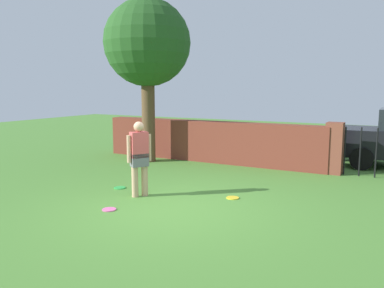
# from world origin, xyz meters

# --- Properties ---
(ground_plane) EXTENTS (40.00, 40.00, 0.00)m
(ground_plane) POSITION_xyz_m (0.00, 0.00, 0.00)
(ground_plane) COLOR #4C8433
(brick_wall) EXTENTS (7.33, 0.50, 1.28)m
(brick_wall) POSITION_xyz_m (-1.50, 4.75, 0.64)
(brick_wall) COLOR brown
(brick_wall) RESTS_ON ground
(tree) EXTENTS (2.66, 2.66, 5.02)m
(tree) POSITION_xyz_m (-3.20, 3.88, 3.63)
(tree) COLOR brown
(tree) RESTS_ON ground
(person) EXTENTS (0.39, 0.46, 1.62)m
(person) POSITION_xyz_m (-1.07, 0.43, 0.90)
(person) COLOR tan
(person) RESTS_ON ground
(frisbee_yellow) EXTENTS (0.27, 0.27, 0.02)m
(frisbee_yellow) POSITION_xyz_m (0.77, 1.22, 0.01)
(frisbee_yellow) COLOR yellow
(frisbee_yellow) RESTS_ON ground
(frisbee_pink) EXTENTS (0.27, 0.27, 0.02)m
(frisbee_pink) POSITION_xyz_m (-1.02, -0.64, 0.01)
(frisbee_pink) COLOR pink
(frisbee_pink) RESTS_ON ground
(frisbee_green) EXTENTS (0.27, 0.27, 0.02)m
(frisbee_green) POSITION_xyz_m (-1.88, 0.75, 0.01)
(frisbee_green) COLOR green
(frisbee_green) RESTS_ON ground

